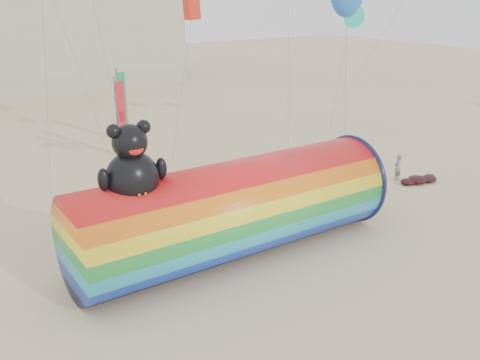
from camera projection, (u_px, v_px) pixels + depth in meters
ground at (250, 245)px, 22.79m from camera, size 160.00×160.00×0.00m
windsock_assembly at (234, 207)px, 21.43m from camera, size 13.48×4.10×6.21m
kite_handler at (397, 167)px, 30.27m from camera, size 0.63×0.50×1.52m
fabric_bundle at (419, 179)px, 30.09m from camera, size 2.62×1.35×0.41m
festival_banners at (80, 120)px, 33.13m from camera, size 10.77×4.96×5.20m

